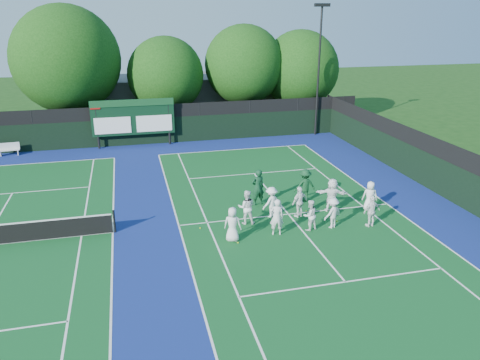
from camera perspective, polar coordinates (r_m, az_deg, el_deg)
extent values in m
plane|color=#173C10|center=(22.71, 6.76, -5.18)|extent=(120.00, 120.00, 0.00)
cube|color=navy|center=(22.39, -8.79, -5.66)|extent=(34.00, 32.00, 0.01)
cube|color=#104E1F|center=(23.55, 5.92, -4.17)|extent=(10.97, 23.77, 0.00)
cube|color=silver|center=(34.29, -0.71, 3.72)|extent=(10.97, 0.08, 0.00)
cube|color=silver|center=(22.42, -7.48, -5.52)|extent=(0.08, 23.77, 0.00)
cube|color=silver|center=(25.82, 17.48, -2.80)|extent=(0.08, 23.77, 0.00)
cube|color=silver|center=(22.58, -4.01, -5.19)|extent=(0.08, 23.77, 0.00)
cube|color=silver|center=(25.16, 14.80, -3.13)|extent=(0.08, 23.77, 0.00)
cube|color=silver|center=(18.36, 12.72, -12.02)|extent=(8.23, 0.08, 0.00)
cube|color=silver|center=(29.22, 1.74, 0.80)|extent=(8.23, 0.08, 0.00)
cube|color=silver|center=(23.55, 5.92, -4.16)|extent=(0.08, 12.80, 0.00)
cube|color=silver|center=(34.09, -24.29, 1.82)|extent=(10.97, 0.08, 0.00)
cube|color=silver|center=(22.36, -15.25, -6.17)|extent=(0.08, 23.77, 0.00)
cube|color=silver|center=(22.46, -18.75, -6.43)|extent=(0.08, 23.77, 0.00)
cube|color=silver|center=(29.00, -26.00, -1.45)|extent=(8.23, 0.08, 0.00)
cube|color=black|center=(36.24, -11.19, 5.85)|extent=(34.00, 0.08, 2.00)
cube|color=black|center=(35.92, -11.35, 8.17)|extent=(34.00, 0.05, 1.00)
cube|color=black|center=(27.43, 24.01, -0.10)|extent=(0.08, 32.00, 2.00)
cube|color=black|center=(27.00, 24.45, 2.90)|extent=(0.05, 32.00, 1.00)
cylinder|color=black|center=(35.72, -17.03, 6.38)|extent=(0.16, 0.16, 3.50)
cylinder|color=black|center=(35.78, -8.66, 7.05)|extent=(0.16, 0.16, 3.50)
cube|color=black|center=(35.56, -12.90, 7.44)|extent=(6.00, 0.15, 2.60)
cube|color=#12411E|center=(35.25, -13.03, 9.15)|extent=(6.00, 0.05, 0.50)
cube|color=white|center=(35.58, -15.26, 6.42)|extent=(2.60, 0.04, 1.20)
cube|color=white|center=(35.62, -10.41, 6.81)|extent=(2.60, 0.04, 1.20)
cube|color=#A50F0D|center=(35.33, -17.28, 8.63)|extent=(0.70, 0.04, 0.50)
cube|color=#57585C|center=(44.18, -6.64, 9.91)|extent=(18.00, 6.00, 4.00)
cylinder|color=black|center=(38.23, 9.54, 12.78)|extent=(0.16, 0.16, 10.00)
cube|color=black|center=(37.96, 10.00, 20.28)|extent=(1.20, 0.30, 0.25)
cylinder|color=black|center=(22.13, -15.08, -4.90)|extent=(0.10, 0.10, 1.10)
cube|color=silver|center=(36.61, -26.34, 3.29)|extent=(1.43, 0.49, 0.06)
cube|color=silver|center=(36.68, -26.36, 3.74)|extent=(1.41, 0.17, 0.47)
cube|color=silver|center=(36.80, -27.14, 2.90)|extent=(0.08, 0.33, 0.38)
cube|color=silver|center=(36.54, -25.43, 3.06)|extent=(0.08, 0.33, 0.38)
cylinder|color=black|center=(39.72, -19.62, 7.07)|extent=(0.44, 0.44, 3.05)
sphere|color=#113A0D|center=(39.05, -20.41, 13.61)|extent=(8.15, 8.15, 8.15)
sphere|color=#113A0D|center=(39.37, -19.34, 12.58)|extent=(5.70, 5.70, 5.70)
cylinder|color=black|center=(39.72, -8.78, 7.52)|extent=(0.44, 0.44, 2.42)
sphere|color=#113A0D|center=(39.13, -9.05, 12.54)|extent=(6.12, 6.12, 6.12)
sphere|color=#113A0D|center=(39.56, -8.16, 11.77)|extent=(4.29, 4.29, 4.29)
cylinder|color=black|center=(40.74, 0.47, 8.41)|extent=(0.44, 0.44, 2.89)
sphere|color=#113A0D|center=(40.15, 0.49, 13.88)|extent=(6.56, 6.56, 6.56)
sphere|color=#113A0D|center=(40.66, 1.22, 13.02)|extent=(4.60, 4.60, 4.60)
cylinder|color=black|center=(42.29, 7.13, 8.33)|extent=(0.44, 0.44, 2.39)
sphere|color=#113A0D|center=(41.72, 7.35, 13.27)|extent=(6.60, 6.60, 6.60)
sphere|color=#113A0D|center=(42.29, 7.94, 12.43)|extent=(4.62, 4.62, 4.62)
sphere|color=#BBCD18|center=(20.63, -0.25, -7.65)|extent=(0.07, 0.07, 0.07)
sphere|color=#BBCD18|center=(23.97, 8.09, -3.76)|extent=(0.07, 0.07, 0.07)
sphere|color=#BBCD18|center=(23.11, 11.75, -4.92)|extent=(0.07, 0.07, 0.07)
sphere|color=#BBCD18|center=(22.01, -4.87, -5.86)|extent=(0.07, 0.07, 0.07)
sphere|color=#BBCD18|center=(25.78, 0.67, -1.81)|extent=(0.07, 0.07, 0.07)
imported|color=silver|center=(20.52, -0.91, -5.43)|extent=(0.92, 0.78, 1.59)
imported|color=silver|center=(21.11, 4.50, -4.53)|extent=(0.71, 0.54, 1.73)
imported|color=white|center=(21.79, 8.52, -4.26)|extent=(0.85, 0.74, 1.47)
imported|color=silver|center=(22.19, 11.23, -3.96)|extent=(1.09, 0.86, 1.48)
imported|color=white|center=(22.72, 15.74, -3.68)|extent=(0.96, 0.54, 1.55)
imported|color=white|center=(22.14, 0.81, -3.34)|extent=(0.93, 0.80, 1.68)
imported|color=white|center=(22.91, 3.85, -2.72)|extent=(1.15, 0.94, 1.56)
imported|color=white|center=(23.06, 7.26, -2.66)|extent=(1.00, 0.74, 1.58)
imported|color=white|center=(23.94, 11.15, -1.80)|extent=(1.69, 1.11, 1.74)
imported|color=white|center=(24.54, 15.56, -1.89)|extent=(0.87, 0.71, 1.54)
imported|color=#0F3820|center=(24.25, 2.19, -0.90)|extent=(0.78, 0.58, 1.93)
imported|color=#103C1E|center=(24.92, 7.91, -0.67)|extent=(1.17, 0.69, 1.80)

